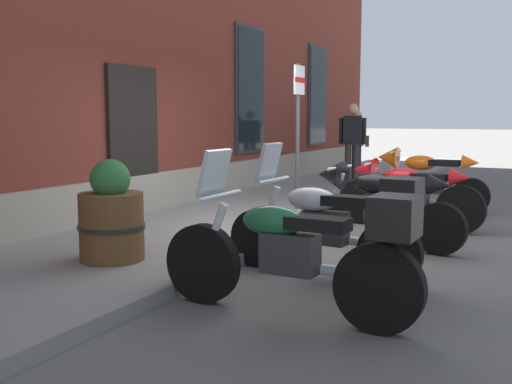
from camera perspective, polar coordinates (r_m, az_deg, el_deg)
The scene contains 11 objects.
ground_plane at distance 7.75m, azimuth 4.35°, elevation -4.50°, with size 140.00×140.00×0.00m, color #565451.
sidewalk at distance 8.34m, azimuth -4.30°, elevation -3.20°, with size 28.44×2.71×0.13m, color slate.
motorcycle_green_touring at distance 4.64m, azimuth 4.00°, elevation -5.60°, with size 0.62×2.21×1.31m.
motorcycle_silver_touring at distance 5.87m, azimuth 7.23°, elevation -2.90°, with size 0.62×2.03×1.31m.
motorcycle_black_sport at distance 7.35m, azimuth 11.20°, elevation -0.84°, with size 0.63×2.07×1.02m.
motorcycle_red_sport at distance 8.66m, azimuth 13.93°, elevation 0.18°, with size 0.62×2.10×0.98m.
motorcycle_orange_sport at distance 10.20m, azimuth 15.52°, elevation 1.38°, with size 0.62×2.01×1.07m.
pedestrian_dark_jacket at distance 13.27m, azimuth 9.23°, elevation 5.11°, with size 0.33×0.64×1.72m.
pedestrian_striped_shirt at distance 13.98m, azimuth 9.61°, elevation 4.85°, with size 0.47×0.42×1.59m.
parking_sign at distance 9.29m, azimuth 4.06°, elevation 7.34°, with size 0.36×0.07×2.25m.
barrel_planter at distance 6.17m, azimuth -13.65°, elevation -2.46°, with size 0.67×0.67×1.02m.
Camera 1 is at (-7.01, -2.90, 1.58)m, focal length 41.85 mm.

